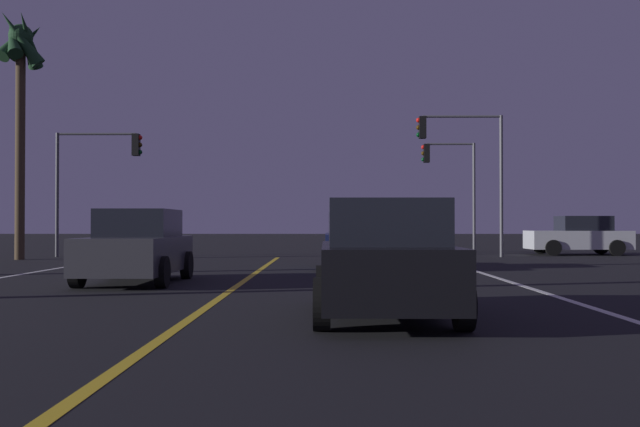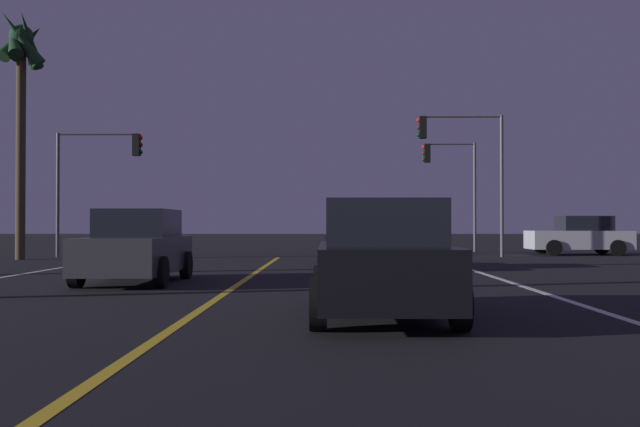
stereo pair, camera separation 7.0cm
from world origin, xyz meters
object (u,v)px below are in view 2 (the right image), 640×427
Objects in this scene: traffic_light_near_left at (100,164)px; palm_tree_left_far at (21,64)px; traffic_light_near_right at (462,152)px; traffic_light_far_right at (450,171)px; car_oncoming at (136,247)px; car_crossing_side at (580,236)px; car_lead_same_lane at (382,261)px; car_ahead_far at (355,241)px.

palm_tree_left_far is at bearing -135.33° from traffic_light_near_left.
traffic_light_far_right is at bearing -94.29° from traffic_light_near_right.
traffic_light_near_right is 1.14× the size of traffic_light_near_left.
car_oncoming is 21.61m from car_crossing_side.
car_lead_same_lane is 21.99m from traffic_light_near_left.
traffic_light_near_left reaches higher than car_oncoming.
car_lead_same_lane is at bearing 64.42° from car_crossing_side.
traffic_light_near_left is at bearing 27.87° from car_lead_same_lane.
traffic_light_far_right reaches higher than car_oncoming.
traffic_light_far_right is (5.11, 24.75, 3.09)m from car_lead_same_lane.
traffic_light_near_right is 5.53m from traffic_light_far_right.
palm_tree_left_far is (-12.53, 5.34, 6.64)m from car_ahead_far.
traffic_light_near_left is at bearing -0.00° from traffic_light_near_right.
traffic_light_near_left is (-10.18, 19.25, 3.02)m from car_lead_same_lane.
car_crossing_side is 0.81× the size of traffic_light_far_right.
car_lead_same_lane is at bearing -53.63° from palm_tree_left_far.
traffic_light_far_right is at bearing 150.90° from car_oncoming.
car_crossing_side is at bearing -46.36° from car_ahead_far.
traffic_light_near_right is (9.91, 13.04, 3.50)m from car_oncoming.
traffic_light_near_right is (4.70, 19.25, 3.50)m from car_lead_same_lane.
car_ahead_far is (5.24, 5.42, 0.00)m from car_oncoming.
car_crossing_side is (15.43, 15.14, 0.00)m from car_oncoming.
car_lead_same_lane is 0.84× the size of traffic_light_near_left.
car_crossing_side is 24.07m from palm_tree_left_far.
car_lead_same_lane and car_ahead_far have the same top height.
palm_tree_left_far is at bearing 36.37° from car_lead_same_lane.
car_lead_same_lane is 25.46m from traffic_light_far_right.
car_ahead_far is 0.45× the size of palm_tree_left_far.
car_crossing_side is at bearing 134.45° from car_oncoming.
traffic_light_near_left is 0.97× the size of traffic_light_far_right.
traffic_light_near_right is 14.89m from traffic_light_near_left.
car_oncoming is 1.00× the size of car_lead_same_lane.
car_crossing_side is at bearing 5.86° from traffic_light_near_left.
traffic_light_near_right is at bearing -0.00° from traffic_light_near_left.
traffic_light_near_right reaches higher than car_ahead_far.
traffic_light_near_left is 4.87m from palm_tree_left_far.
car_oncoming and car_crossing_side have the same top height.
car_ahead_far is at bearing 135.97° from car_oncoming.
traffic_light_near_right is 17.63m from palm_tree_left_far.
palm_tree_left_far reaches higher than car_oncoming.
traffic_light_near_right is at bearing 7.57° from palm_tree_left_far.
palm_tree_left_far reaches higher than car_crossing_side.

